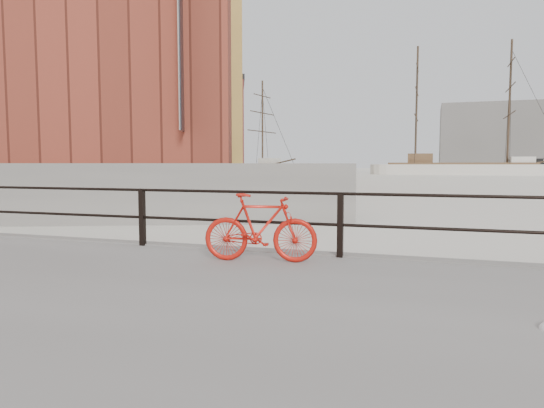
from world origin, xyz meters
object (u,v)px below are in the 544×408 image
Objects in this scene: workboat_near at (117,186)px; workboat_far at (154,178)px; schooner_left at (238,174)px; schooner_mid at (459,175)px; bicycle at (260,228)px.

workboat_far is at bearing 107.80° from workboat_near.
schooner_left is 48.76m from workboat_near.
schooner_left is (-37.57, -3.64, 0.00)m from schooner_mid.
workboat_near is (8.72, -47.98, 0.00)m from schooner_left.
workboat_near is at bearing 119.61° from bicycle.
schooner_left reaches higher than workboat_far.
schooner_mid reaches higher than schooner_left.
bicycle is at bearing -57.42° from workboat_near.
schooner_mid reaches higher than workboat_far.
bicycle is at bearing -78.43° from workboat_far.
schooner_left is at bearing 93.83° from workboat_near.
schooner_left reaches higher than bicycle.
workboat_near and workboat_far have the same top height.
schooner_left is 1.89× the size of workboat_far.
schooner_left is at bearing 102.73° from bicycle.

